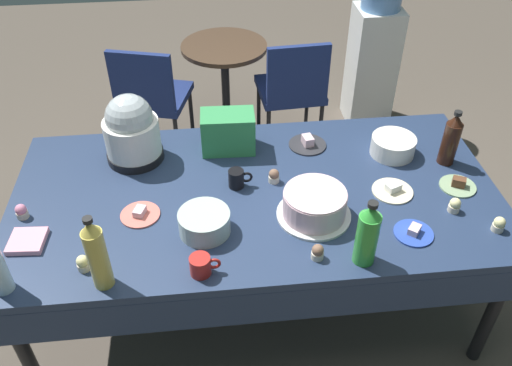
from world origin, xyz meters
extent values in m
plane|color=brown|center=(0.00, 0.00, 0.00)|extent=(9.00, 9.00, 0.00)
cube|color=navy|center=(0.00, 0.00, 0.73)|extent=(2.20, 1.10, 0.04)
cylinder|color=black|center=(-1.02, -0.47, 0.35)|extent=(0.06, 0.06, 0.71)
cylinder|color=black|center=(1.02, -0.47, 0.35)|extent=(0.06, 0.06, 0.71)
cylinder|color=black|center=(-1.02, 0.47, 0.35)|extent=(0.06, 0.06, 0.71)
cylinder|color=black|center=(1.02, 0.47, 0.35)|extent=(0.06, 0.06, 0.71)
cube|color=navy|center=(0.00, -0.55, 0.62)|extent=(2.20, 0.01, 0.18)
cube|color=navy|center=(0.00, 0.55, 0.62)|extent=(2.20, 0.01, 0.18)
cylinder|color=silver|center=(0.23, -0.19, 0.76)|extent=(0.32, 0.32, 0.01)
cylinder|color=beige|center=(0.23, -0.19, 0.82)|extent=(0.27, 0.27, 0.11)
cylinder|color=silver|center=(0.23, -0.19, 0.88)|extent=(0.26, 0.26, 0.01)
cylinder|color=black|center=(-0.56, 0.32, 0.77)|extent=(0.27, 0.27, 0.04)
cylinder|color=white|center=(-0.56, 0.32, 0.88)|extent=(0.26, 0.26, 0.17)
sphere|color=#B2BCC1|center=(-0.56, 0.32, 0.98)|extent=(0.22, 0.22, 0.22)
cylinder|color=#B2C6BC|center=(-0.24, -0.23, 0.80)|extent=(0.22, 0.22, 0.10)
cylinder|color=silver|center=(0.70, 0.22, 0.80)|extent=(0.22, 0.22, 0.09)
cylinder|color=beige|center=(0.61, -0.07, 0.75)|extent=(0.18, 0.18, 0.01)
cube|color=white|center=(0.61, -0.07, 0.78)|extent=(0.08, 0.07, 0.04)
cylinder|color=#8CA87F|center=(0.92, -0.06, 0.75)|extent=(0.17, 0.17, 0.01)
cube|color=brown|center=(0.92, -0.06, 0.78)|extent=(0.07, 0.06, 0.04)
cylinder|color=#E07266|center=(-0.51, -0.10, 0.75)|extent=(0.17, 0.17, 0.01)
cube|color=beige|center=(-0.51, -0.10, 0.77)|extent=(0.06, 0.07, 0.03)
cylinder|color=#2D2D33|center=(0.30, 0.33, 0.75)|extent=(0.19, 0.19, 0.01)
cube|color=beige|center=(0.30, 0.33, 0.78)|extent=(0.06, 0.07, 0.05)
cylinder|color=#2D4CB2|center=(0.62, -0.34, 0.75)|extent=(0.16, 0.16, 0.01)
cube|color=beige|center=(0.62, -0.34, 0.77)|extent=(0.07, 0.07, 0.03)
cylinder|color=beige|center=(-0.71, -0.39, 0.77)|extent=(0.05, 0.05, 0.03)
sphere|color=beige|center=(-0.71, -0.39, 0.79)|extent=(0.05, 0.05, 0.05)
cylinder|color=beige|center=(-1.01, -0.06, 0.77)|extent=(0.05, 0.05, 0.03)
sphere|color=pink|center=(-1.01, -0.06, 0.79)|extent=(0.05, 0.05, 0.05)
cylinder|color=beige|center=(0.09, 0.06, 0.77)|extent=(0.05, 0.05, 0.03)
sphere|color=brown|center=(0.09, 0.06, 0.79)|extent=(0.05, 0.05, 0.05)
cylinder|color=beige|center=(0.97, -0.35, 0.77)|extent=(0.05, 0.05, 0.03)
sphere|color=beige|center=(0.97, -0.35, 0.79)|extent=(0.05, 0.05, 0.05)
cylinder|color=beige|center=(0.20, -0.43, 0.77)|extent=(0.05, 0.05, 0.03)
sphere|color=brown|center=(0.20, -0.43, 0.79)|extent=(0.05, 0.05, 0.05)
cylinder|color=beige|center=(0.84, -0.22, 0.77)|extent=(0.05, 0.05, 0.03)
sphere|color=beige|center=(0.84, -0.22, 0.79)|extent=(0.05, 0.05, 0.05)
cylinder|color=#33190F|center=(0.94, 0.13, 0.86)|extent=(0.08, 0.08, 0.22)
cone|color=#33190F|center=(0.94, 0.13, 0.99)|extent=(0.07, 0.07, 0.05)
cylinder|color=black|center=(0.94, 0.13, 1.02)|extent=(0.04, 0.04, 0.02)
cylinder|color=gold|center=(-0.62, -0.47, 0.88)|extent=(0.08, 0.08, 0.27)
cone|color=gold|center=(-0.62, -0.47, 1.04)|extent=(0.07, 0.07, 0.05)
cylinder|color=black|center=(-0.62, -0.47, 1.07)|extent=(0.03, 0.03, 0.02)
cylinder|color=green|center=(0.37, -0.46, 0.87)|extent=(0.09, 0.09, 0.23)
cone|color=green|center=(0.37, -0.46, 1.01)|extent=(0.08, 0.08, 0.05)
cylinder|color=black|center=(0.37, -0.46, 1.04)|extent=(0.04, 0.04, 0.02)
cylinder|color=#B2231E|center=(-0.26, -0.46, 0.79)|extent=(0.08, 0.08, 0.08)
torus|color=#B2231E|center=(-0.21, -0.46, 0.79)|extent=(0.05, 0.01, 0.05)
cylinder|color=black|center=(-0.09, 0.05, 0.79)|extent=(0.07, 0.07, 0.09)
torus|color=black|center=(-0.04, 0.05, 0.80)|extent=(0.06, 0.01, 0.06)
cube|color=#338C4C|center=(-0.10, 0.35, 0.85)|extent=(0.27, 0.17, 0.20)
cube|color=pink|center=(-0.96, -0.22, 0.76)|extent=(0.15, 0.15, 0.02)
cube|color=navy|center=(-0.55, 1.47, 0.42)|extent=(0.54, 0.54, 0.05)
cube|color=navy|center=(-0.60, 1.28, 0.65)|extent=(0.41, 0.15, 0.40)
cylinder|color=black|center=(-0.32, 1.60, 0.20)|extent=(0.04, 0.04, 0.40)
cylinder|color=black|center=(-0.68, 1.71, 0.20)|extent=(0.04, 0.04, 0.40)
cylinder|color=black|center=(-0.42, 1.24, 0.20)|extent=(0.04, 0.04, 0.40)
cylinder|color=black|center=(-0.78, 1.34, 0.20)|extent=(0.04, 0.04, 0.40)
cube|color=navy|center=(0.40, 1.47, 0.42)|extent=(0.47, 0.47, 0.05)
cube|color=navy|center=(0.41, 1.27, 0.65)|extent=(0.42, 0.07, 0.40)
cylinder|color=black|center=(0.58, 1.67, 0.20)|extent=(0.03, 0.03, 0.40)
cylinder|color=black|center=(0.20, 1.65, 0.20)|extent=(0.03, 0.03, 0.40)
cylinder|color=black|center=(0.60, 1.30, 0.20)|extent=(0.03, 0.03, 0.40)
cylinder|color=black|center=(0.22, 1.27, 0.20)|extent=(0.03, 0.03, 0.40)
cylinder|color=#473323|center=(-0.05, 1.62, 0.70)|extent=(0.60, 0.60, 0.03)
cylinder|color=black|center=(-0.05, 1.62, 0.35)|extent=(0.06, 0.06, 0.67)
cylinder|color=black|center=(-0.05, 1.62, 0.01)|extent=(0.44, 0.44, 0.02)
cube|color=silver|center=(1.06, 1.71, 0.45)|extent=(0.32, 0.32, 0.90)
camera|label=1|loc=(-0.19, -1.82, 2.30)|focal=37.17mm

